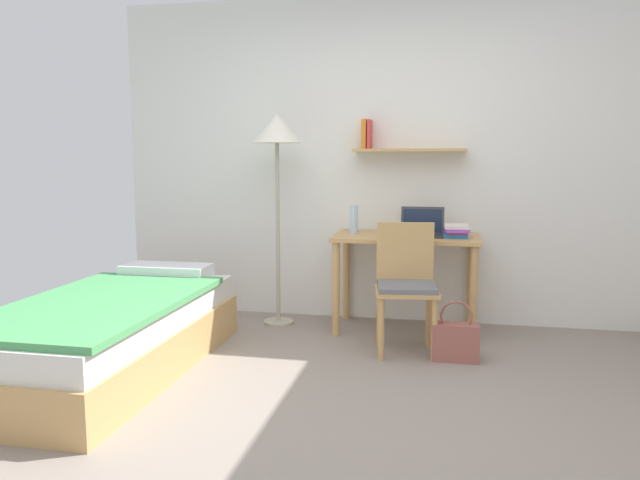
% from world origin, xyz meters
% --- Properties ---
extents(ground_plane, '(5.28, 5.28, 0.00)m').
position_xyz_m(ground_plane, '(0.00, 0.00, 0.00)').
color(ground_plane, gray).
extents(wall_back, '(4.40, 0.27, 2.60)m').
position_xyz_m(wall_back, '(0.00, 2.02, 1.30)').
color(wall_back, white).
rests_on(wall_back, ground_plane).
extents(bed, '(0.95, 2.04, 0.54)m').
position_xyz_m(bed, '(-1.53, 0.40, 0.24)').
color(bed, tan).
rests_on(bed, ground_plane).
extents(desk, '(1.09, 0.58, 0.74)m').
position_xyz_m(desk, '(0.20, 1.70, 0.61)').
color(desk, tan).
rests_on(desk, ground_plane).
extents(desk_chair, '(0.47, 0.45, 0.88)m').
position_xyz_m(desk_chair, '(0.24, 1.19, 0.49)').
color(desk_chair, tan).
rests_on(desk_chair, ground_plane).
extents(standing_lamp, '(0.38, 0.38, 1.66)m').
position_xyz_m(standing_lamp, '(-0.80, 1.67, 1.45)').
color(standing_lamp, '#B2A893').
rests_on(standing_lamp, ground_plane).
extents(laptop, '(0.33, 0.23, 0.22)m').
position_xyz_m(laptop, '(0.32, 1.70, 0.79)').
color(laptop, '#2D2D33').
rests_on(laptop, desk).
extents(water_bottle, '(0.06, 0.06, 0.22)m').
position_xyz_m(water_bottle, '(-0.21, 1.76, 0.85)').
color(water_bottle, silver).
rests_on(water_bottle, desk).
extents(book_stack, '(0.20, 0.25, 0.10)m').
position_xyz_m(book_stack, '(0.57, 1.66, 0.79)').
color(book_stack, '#3384C6').
rests_on(book_stack, desk).
extents(handbag, '(0.30, 0.13, 0.40)m').
position_xyz_m(handbag, '(0.58, 1.03, 0.14)').
color(handbag, '#99564C').
rests_on(handbag, ground_plane).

